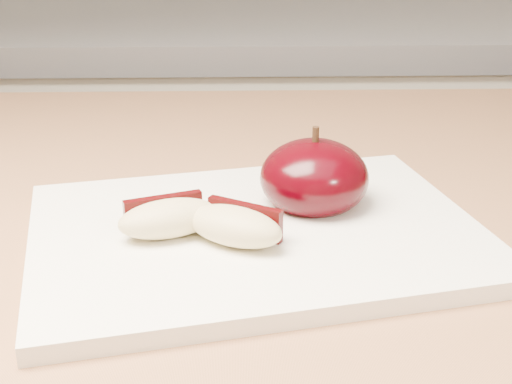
{
  "coord_description": "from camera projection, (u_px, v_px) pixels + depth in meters",
  "views": [
    {
      "loc": [
        -0.1,
        -0.03,
        1.12
      ],
      "look_at": [
        -0.09,
        0.41,
        0.94
      ],
      "focal_mm": 50.0,
      "sensor_mm": 36.0,
      "label": 1
    }
  ],
  "objects": [
    {
      "name": "cutting_board",
      "position": [
        256.0,
        234.0,
        0.49
      ],
      "size": [
        0.34,
        0.28,
        0.01
      ],
      "primitive_type": "cube",
      "rotation": [
        0.0,
        0.0,
        0.21
      ],
      "color": "white",
      "rests_on": "island_counter"
    },
    {
      "name": "apple_wedge_b",
      "position": [
        235.0,
        225.0,
        0.46
      ],
      "size": [
        0.08,
        0.06,
        0.02
      ],
      "rotation": [
        0.0,
        0.0,
        -0.53
      ],
      "color": "#CEB983",
      "rests_on": "cutting_board"
    },
    {
      "name": "back_cabinet",
      "position": [
        291.0,
        256.0,
        1.39
      ],
      "size": [
        2.4,
        0.62,
        0.94
      ],
      "color": "silver",
      "rests_on": "ground"
    },
    {
      "name": "apple_half",
      "position": [
        314.0,
        178.0,
        0.52
      ],
      "size": [
        0.09,
        0.09,
        0.07
      ],
      "rotation": [
        0.0,
        0.0,
        0.22
      ],
      "color": "black",
      "rests_on": "cutting_board"
    },
    {
      "name": "apple_wedge_a",
      "position": [
        168.0,
        218.0,
        0.47
      ],
      "size": [
        0.08,
        0.05,
        0.02
      ],
      "rotation": [
        0.0,
        0.0,
        0.35
      ],
      "color": "#CEB983",
      "rests_on": "cutting_board"
    }
  ]
}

